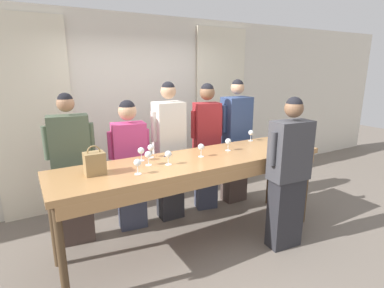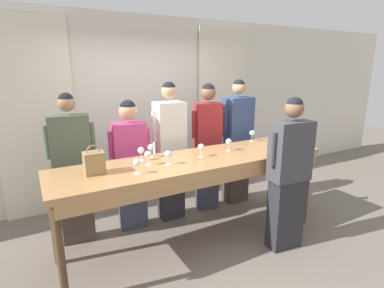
{
  "view_description": "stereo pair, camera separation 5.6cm",
  "coord_description": "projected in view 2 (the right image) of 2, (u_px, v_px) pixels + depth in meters",
  "views": [
    {
      "loc": [
        -1.65,
        -2.77,
        2.04
      ],
      "look_at": [
        0.0,
        0.08,
        1.19
      ],
      "focal_mm": 28.0,
      "sensor_mm": 36.0,
      "label": 1
    },
    {
      "loc": [
        -1.6,
        -2.79,
        2.04
      ],
      "look_at": [
        0.0,
        0.08,
        1.19
      ],
      "focal_mm": 28.0,
      "sensor_mm": 36.0,
      "label": 2
    }
  ],
  "objects": [
    {
      "name": "ground_plane",
      "position": [
        195.0,
        240.0,
        3.63
      ],
      "size": [
        18.0,
        18.0,
        0.0
      ],
      "primitive_type": "plane",
      "color": "#70665B"
    },
    {
      "name": "wall_back",
      "position": [
        142.0,
        108.0,
        4.73
      ],
      "size": [
        12.0,
        0.06,
        2.8
      ],
      "color": "silver",
      "rests_on": "ground_plane"
    },
    {
      "name": "curtain_panel_left",
      "position": [
        36.0,
        121.0,
        3.98
      ],
      "size": [
        1.0,
        0.03,
        2.69
      ],
      "color": "#EFE5C6",
      "rests_on": "ground_plane"
    },
    {
      "name": "curtain_panel_right",
      "position": [
        223.0,
        106.0,
        5.4
      ],
      "size": [
        1.0,
        0.03,
        2.69
      ],
      "color": "#EFE5C6",
      "rests_on": "ground_plane"
    },
    {
      "name": "tasting_bar",
      "position": [
        196.0,
        167.0,
        3.37
      ],
      "size": [
        3.14,
        0.8,
        1.04
      ],
      "color": "#B27F4C",
      "rests_on": "ground_plane"
    },
    {
      "name": "wine_bottle",
      "position": [
        281.0,
        135.0,
        3.97
      ],
      "size": [
        0.08,
        0.08,
        0.32
      ],
      "color": "black",
      "rests_on": "tasting_bar"
    },
    {
      "name": "handbag",
      "position": [
        94.0,
        162.0,
        2.86
      ],
      "size": [
        0.19,
        0.15,
        0.29
      ],
      "color": "#997A4C",
      "rests_on": "tasting_bar"
    },
    {
      "name": "wine_glass_front_left",
      "position": [
        168.0,
        155.0,
        3.13
      ],
      "size": [
        0.07,
        0.07,
        0.15
      ],
      "color": "white",
      "rests_on": "tasting_bar"
    },
    {
      "name": "wine_glass_front_mid",
      "position": [
        141.0,
        151.0,
        3.27
      ],
      "size": [
        0.07,
        0.07,
        0.15
      ],
      "color": "white",
      "rests_on": "tasting_bar"
    },
    {
      "name": "wine_glass_front_right",
      "position": [
        294.0,
        135.0,
        4.01
      ],
      "size": [
        0.07,
        0.07,
        0.15
      ],
      "color": "white",
      "rests_on": "tasting_bar"
    },
    {
      "name": "wine_glass_center_left",
      "position": [
        293.0,
        142.0,
        3.64
      ],
      "size": [
        0.07,
        0.07,
        0.15
      ],
      "color": "white",
      "rests_on": "tasting_bar"
    },
    {
      "name": "wine_glass_center_mid",
      "position": [
        151.0,
        148.0,
        3.39
      ],
      "size": [
        0.07,
        0.07,
        0.15
      ],
      "color": "white",
      "rests_on": "tasting_bar"
    },
    {
      "name": "wine_glass_center_right",
      "position": [
        277.0,
        139.0,
        3.81
      ],
      "size": [
        0.07,
        0.07,
        0.15
      ],
      "color": "white",
      "rests_on": "tasting_bar"
    },
    {
      "name": "wine_glass_back_left",
      "position": [
        148.0,
        155.0,
        3.12
      ],
      "size": [
        0.07,
        0.07,
        0.15
      ],
      "color": "white",
      "rests_on": "tasting_bar"
    },
    {
      "name": "wine_glass_back_mid",
      "position": [
        274.0,
        144.0,
        3.54
      ],
      "size": [
        0.07,
        0.07,
        0.15
      ],
      "color": "white",
      "rests_on": "tasting_bar"
    },
    {
      "name": "wine_glass_back_right",
      "position": [
        137.0,
        163.0,
        2.86
      ],
      "size": [
        0.07,
        0.07,
        0.15
      ],
      "color": "white",
      "rests_on": "tasting_bar"
    },
    {
      "name": "wine_glass_near_host",
      "position": [
        201.0,
        147.0,
        3.41
      ],
      "size": [
        0.07,
        0.07,
        0.15
      ],
      "color": "white",
      "rests_on": "tasting_bar"
    },
    {
      "name": "wine_glass_by_bottle",
      "position": [
        229.0,
        142.0,
        3.65
      ],
      "size": [
        0.07,
        0.07,
        0.15
      ],
      "color": "white",
      "rests_on": "tasting_bar"
    },
    {
      "name": "wine_glass_by_handbag",
      "position": [
        252.0,
        133.0,
        4.13
      ],
      "size": [
        0.07,
        0.07,
        0.15
      ],
      "color": "white",
      "rests_on": "tasting_bar"
    },
    {
      "name": "pen",
      "position": [
        168.0,
        155.0,
        3.48
      ],
      "size": [
        0.12,
        0.05,
        0.01
      ],
      "color": "#193399",
      "rests_on": "tasting_bar"
    },
    {
      "name": "guest_olive_jacket",
      "position": [
        73.0,
        169.0,
        3.42
      ],
      "size": [
        0.54,
        0.27,
        1.77
      ],
      "color": "#473833",
      "rests_on": "ground_plane"
    },
    {
      "name": "guest_pink_top",
      "position": [
        131.0,
        164.0,
        3.74
      ],
      "size": [
        0.52,
        0.29,
        1.66
      ],
      "color": "#383D51",
      "rests_on": "ground_plane"
    },
    {
      "name": "guest_cream_sweater",
      "position": [
        170.0,
        151.0,
        3.98
      ],
      "size": [
        0.49,
        0.29,
        1.86
      ],
      "color": "#28282D",
      "rests_on": "ground_plane"
    },
    {
      "name": "guest_striped_shirt",
      "position": [
        208.0,
        145.0,
        4.25
      ],
      "size": [
        0.47,
        0.31,
        1.83
      ],
      "color": "#383D51",
      "rests_on": "ground_plane"
    },
    {
      "name": "guest_navy_coat",
      "position": [
        237.0,
        142.0,
        4.5
      ],
      "size": [
        0.52,
        0.28,
        1.87
      ],
      "color": "#473833",
      "rests_on": "ground_plane"
    },
    {
      "name": "host_pouring",
      "position": [
        289.0,
        175.0,
        3.3
      ],
      "size": [
        0.56,
        0.27,
        1.74
      ],
      "color": "#28282D",
      "rests_on": "ground_plane"
    }
  ]
}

